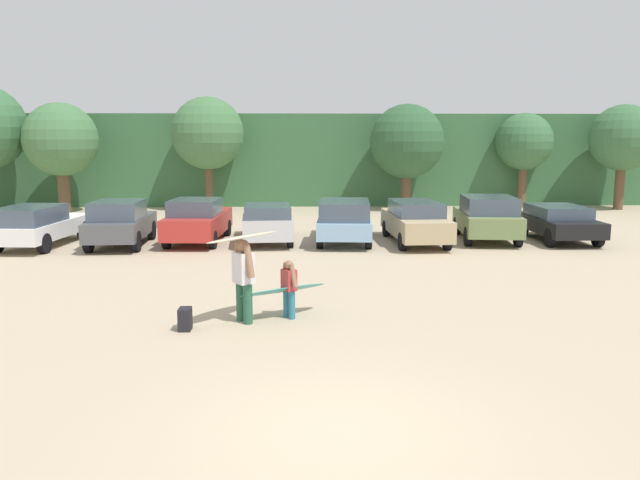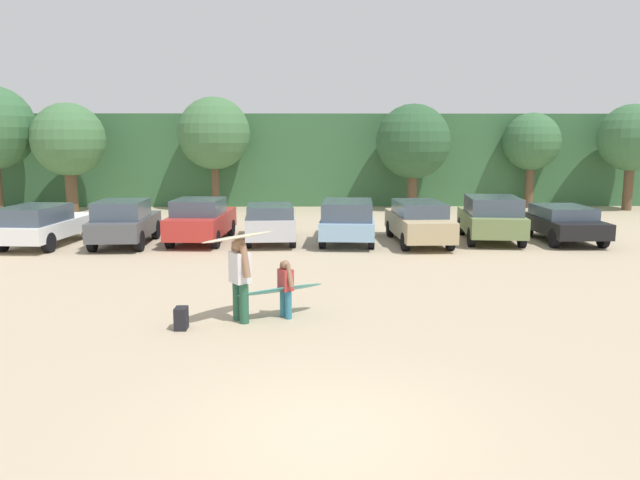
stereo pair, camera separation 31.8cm
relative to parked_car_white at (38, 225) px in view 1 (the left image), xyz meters
The scene contains 20 objects.
ground_plane 17.26m from the parked_car_white, 55.84° to the right, with size 120.00×120.00×0.00m, color tan.
hillside_ridge 21.06m from the parked_car_white, 62.54° to the left, with size 108.00×12.00×5.10m, color #38663D.
tree_right 10.86m from the parked_car_white, 105.43° to the left, with size 3.67×3.67×5.55m.
tree_far_left 12.62m from the parked_car_white, 68.94° to the left, with size 3.80×3.80×5.93m.
tree_center_left 18.69m from the parked_car_white, 36.45° to the left, with size 3.90×3.90×5.56m.
tree_left 24.68m from the parked_car_white, 29.01° to the left, with size 3.08×3.08×5.14m.
tree_center_right 28.45m from the parked_car_white, 22.00° to the left, with size 3.48×3.48×5.54m.
parked_car_white is the anchor object (origin of this frame).
parked_car_dark_gray 2.86m from the parked_car_white, ahead, with size 1.91×4.05×1.64m.
parked_car_red 5.51m from the parked_car_white, ahead, with size 2.04×4.49×1.62m.
parked_car_silver 8.02m from the parked_car_white, ahead, with size 2.02×4.49×1.47m.
parked_car_sky_blue 10.84m from the parked_car_white, ahead, with size 2.24×4.87×1.60m.
parked_car_tan 13.40m from the parked_car_white, ahead, with size 1.92×4.74×1.53m.
parked_car_olive_green 16.17m from the parked_car_white, ahead, with size 2.38×4.34×1.68m.
parked_car_black 18.83m from the parked_car_white, ahead, with size 1.96×3.95×1.31m.
person_adult 12.29m from the parked_car_white, 49.27° to the right, with size 0.53×0.69×1.74m.
person_child 12.72m from the parked_car_white, 45.31° to the right, with size 0.39×0.52×1.25m.
surfboard_cream 12.40m from the parked_car_white, 49.53° to the right, with size 1.65×1.85×0.16m.
surfboard_teal 12.58m from the parked_car_white, 45.41° to the right, with size 2.02×1.47×0.28m.
backpack_dropped 12.01m from the parked_car_white, 55.01° to the right, with size 0.24×0.34×0.45m.
Camera 1 is at (-0.52, -7.60, 3.80)m, focal length 34.84 mm.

